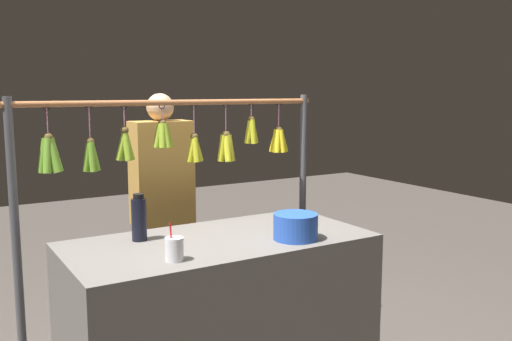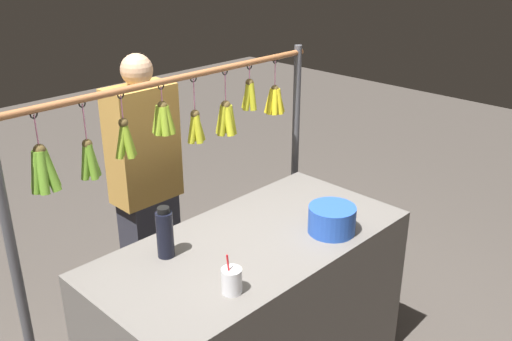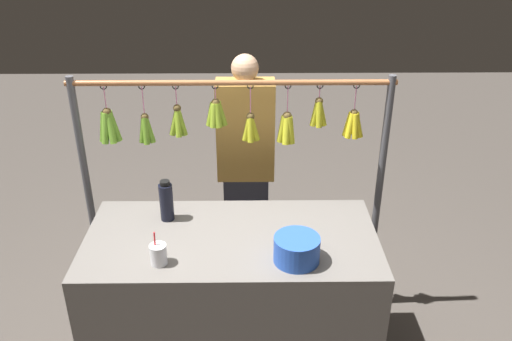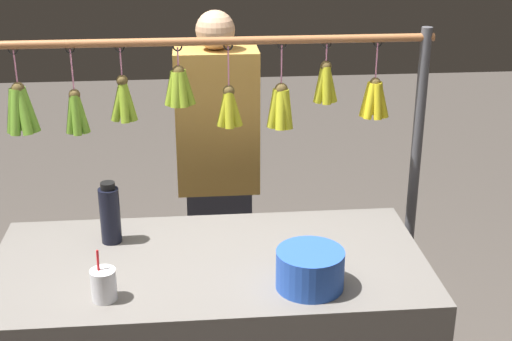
{
  "view_description": "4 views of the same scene",
  "coord_description": "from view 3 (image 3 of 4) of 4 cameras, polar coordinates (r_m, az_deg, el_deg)",
  "views": [
    {
      "loc": [
        1.27,
        2.44,
        1.63
      ],
      "look_at": [
        -0.22,
        0.0,
        1.22
      ],
      "focal_mm": 39.26,
      "sensor_mm": 36.0,
      "label": 1
    },
    {
      "loc": [
        1.61,
        1.59,
        2.19
      ],
      "look_at": [
        -0.03,
        0.0,
        1.23
      ],
      "focal_mm": 39.53,
      "sensor_mm": 36.0,
      "label": 2
    },
    {
      "loc": [
        -0.1,
        2.29,
        2.43
      ],
      "look_at": [
        -0.13,
        0.0,
        1.27
      ],
      "focal_mm": 36.79,
      "sensor_mm": 36.0,
      "label": 3
    },
    {
      "loc": [
        0.04,
        2.24,
        2.12
      ],
      "look_at": [
        -0.17,
        0.0,
        1.22
      ],
      "focal_mm": 50.41,
      "sensor_mm": 36.0,
      "label": 4
    }
  ],
  "objects": [
    {
      "name": "water_bottle",
      "position": [
        2.89,
        -9.72,
        -3.31
      ],
      "size": [
        0.07,
        0.07,
        0.24
      ],
      "color": "black",
      "rests_on": "market_counter"
    },
    {
      "name": "blue_bucket",
      "position": [
        2.56,
        4.45,
        -8.54
      ],
      "size": [
        0.22,
        0.22,
        0.13
      ],
      "primitive_type": "cylinder",
      "color": "blue",
      "rests_on": "market_counter"
    },
    {
      "name": "vendor_person",
      "position": [
        3.61,
        -1.1,
        -0.06
      ],
      "size": [
        0.38,
        0.21,
        1.61
      ],
      "color": "#2D2D38",
      "rests_on": "ground"
    },
    {
      "name": "drink_cup",
      "position": [
        2.58,
        -10.56,
        -8.95
      ],
      "size": [
        0.08,
        0.08,
        0.17
      ],
      "color": "silver",
      "rests_on": "market_counter"
    },
    {
      "name": "market_counter",
      "position": [
        3.03,
        -2.51,
        -14.13
      ],
      "size": [
        1.53,
        0.75,
        0.88
      ],
      "primitive_type": "cube",
      "color": "#66605B",
      "rests_on": "ground"
    },
    {
      "name": "display_rack",
      "position": [
        3.06,
        -2.84,
        2.38
      ],
      "size": [
        1.83,
        0.13,
        1.6
      ],
      "color": "#4C4C51",
      "rests_on": "ground"
    }
  ]
}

